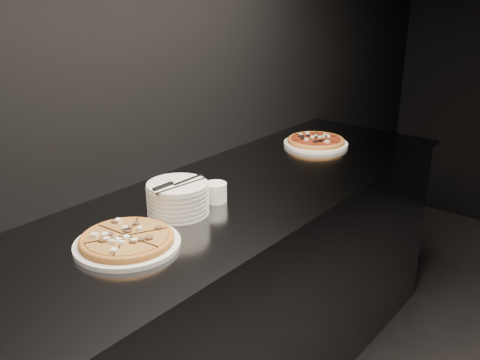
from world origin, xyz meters
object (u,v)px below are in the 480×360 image
Objects in this scene: plate_stack at (178,198)px; ramekin at (216,192)px; pizza_mushroom at (127,241)px; pizza_tomato at (316,141)px; counter at (233,295)px; cutlery at (176,184)px.

ramekin is (0.04, 0.16, -0.02)m from plate_stack.
pizza_mushroom is 0.44m from ramekin.
ramekin reaches higher than pizza_tomato.
ramekin is (-0.02, 0.44, 0.02)m from pizza_mushroom.
pizza_tomato is at bearing 92.76° from plate_stack.
counter is at bearing 92.83° from pizza_mushroom.
pizza_mushroom is (0.03, -0.54, 0.48)m from counter.
plate_stack reaches higher than pizza_mushroom.
pizza_mushroom reaches higher than counter.
cutlery reaches higher than plate_stack.
pizza_mushroom is at bearing -87.17° from counter.
pizza_tomato is at bearing 94.06° from cutlery.
pizza_mushroom reaches higher than pizza_tomato.
plate_stack is at bearing -102.40° from ramekin.
pizza_tomato is 1.03m from cutlery.
plate_stack is (0.05, -1.01, 0.04)m from pizza_tomato.
plate_stack is 0.17m from ramekin.
counter is 7.43× the size of pizza_mushroom.
pizza_tomato is at bearing 95.64° from ramekin.
counter is 0.73m from pizza_mushroom.
ramekin is at bearing 77.60° from plate_stack.
plate_stack is 0.06m from cutlery.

